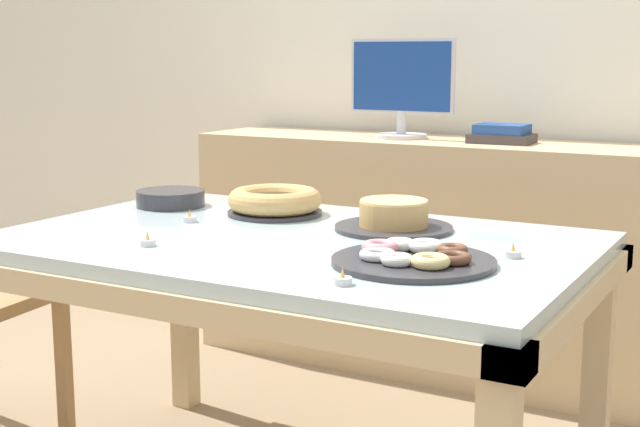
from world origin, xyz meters
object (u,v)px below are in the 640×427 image
(computer_monitor, at_px, (402,89))
(pastry_platter, at_px, (414,258))
(tealight_left_edge, at_px, (513,253))
(cake_golden_bundt, at_px, (275,202))
(tealight_near_cakes, at_px, (148,242))
(tealight_centre, at_px, (190,218))
(book_stack, at_px, (502,134))
(plate_stack, at_px, (171,198))
(tealight_right_edge, at_px, (342,280))
(cake_chocolate_round, at_px, (394,218))

(computer_monitor, bearing_deg, pastry_platter, -64.95)
(tealight_left_edge, bearing_deg, cake_golden_bundt, 165.02)
(pastry_platter, distance_m, tealight_left_edge, 0.25)
(tealight_near_cakes, bearing_deg, cake_golden_bundt, 85.06)
(tealight_left_edge, relative_size, tealight_centre, 1.00)
(book_stack, xyz_separation_m, pastry_platter, (0.23, -1.35, -0.16))
(computer_monitor, xyz_separation_m, plate_stack, (-0.33, -1.00, -0.31))
(book_stack, relative_size, pastry_platter, 0.62)
(computer_monitor, relative_size, cake_golden_bundt, 1.53)
(computer_monitor, relative_size, book_stack, 1.83)
(pastry_platter, distance_m, plate_stack, 1.02)
(tealight_right_edge, bearing_deg, computer_monitor, 109.93)
(cake_golden_bundt, relative_size, pastry_platter, 0.75)
(book_stack, height_order, tealight_near_cakes, book_stack)
(cake_golden_bundt, relative_size, plate_stack, 1.32)
(cake_chocolate_round, relative_size, tealight_right_edge, 7.91)
(cake_chocolate_round, xyz_separation_m, plate_stack, (-0.76, 0.01, -0.01))
(cake_golden_bundt, height_order, tealight_left_edge, cake_golden_bundt)
(pastry_platter, distance_m, tealight_centre, 0.77)
(computer_monitor, height_order, tealight_left_edge, computer_monitor)
(plate_stack, bearing_deg, tealight_right_edge, -32.92)
(book_stack, xyz_separation_m, tealight_left_edge, (0.41, -1.18, -0.17))
(cake_golden_bundt, height_order, tealight_near_cakes, cake_golden_bundt)
(computer_monitor, xyz_separation_m, tealight_right_edge, (0.58, -1.59, -0.32))
(tealight_right_edge, bearing_deg, tealight_left_edge, 60.60)
(pastry_platter, bearing_deg, cake_chocolate_round, 120.85)
(tealight_left_edge, xyz_separation_m, tealight_near_cakes, (-0.82, -0.31, 0.00))
(tealight_left_edge, distance_m, tealight_right_edge, 0.47)
(tealight_right_edge, bearing_deg, plate_stack, 147.08)
(cake_golden_bundt, relative_size, tealight_left_edge, 6.93)
(tealight_near_cakes, xyz_separation_m, tealight_right_edge, (0.59, -0.10, 0.00))
(computer_monitor, bearing_deg, tealight_near_cakes, -90.62)
(tealight_centre, height_order, tealight_right_edge, same)
(pastry_platter, bearing_deg, computer_monitor, 115.05)
(tealight_left_edge, bearing_deg, book_stack, 109.05)
(cake_golden_bundt, xyz_separation_m, plate_stack, (-0.36, -0.03, -0.01))
(pastry_platter, xyz_separation_m, tealight_near_cakes, (-0.65, -0.14, -0.00))
(pastry_platter, bearing_deg, tealight_left_edge, 44.50)
(cake_chocolate_round, relative_size, tealight_centre, 7.91)
(tealight_centre, relative_size, tealight_right_edge, 1.00)
(cake_golden_bundt, bearing_deg, tealight_near_cakes, -94.94)
(book_stack, bearing_deg, pastry_platter, -80.27)
(pastry_platter, relative_size, tealight_near_cakes, 9.25)
(tealight_centre, bearing_deg, tealight_right_edge, -30.16)
(tealight_right_edge, bearing_deg, pastry_platter, 76.85)
(plate_stack, xyz_separation_m, tealight_near_cakes, (0.32, -0.49, -0.01))
(computer_monitor, height_order, tealight_near_cakes, computer_monitor)
(cake_chocolate_round, xyz_separation_m, tealight_left_edge, (0.38, -0.17, -0.02))
(cake_golden_bundt, distance_m, tealight_centre, 0.26)
(computer_monitor, xyz_separation_m, cake_chocolate_round, (0.43, -1.01, -0.30))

